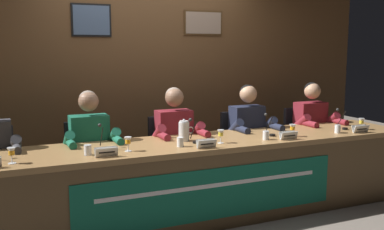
{
  "coord_description": "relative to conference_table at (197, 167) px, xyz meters",
  "views": [
    {
      "loc": [
        -1.64,
        -3.76,
        1.61
      ],
      "look_at": [
        0.0,
        0.0,
        0.99
      ],
      "focal_mm": 41.84,
      "sensor_mm": 36.0,
      "label": 1
    }
  ],
  "objects": [
    {
      "name": "microphone_center",
      "position": [
        0.0,
        0.07,
        0.29
      ],
      "size": [
        0.06,
        0.17,
        0.22
      ],
      "color": "black",
      "rests_on": "conference_table"
    },
    {
      "name": "panelist_center",
      "position": [
        -0.0,
        0.51,
        0.18
      ],
      "size": [
        0.51,
        0.48,
        1.22
      ],
      "color": "black",
      "rests_on": "ground_plane"
    },
    {
      "name": "nameplate_center",
      "position": [
        -0.01,
        -0.19,
        0.26
      ],
      "size": [
        0.17,
        0.06,
        0.08
      ],
      "color": "white",
      "rests_on": "conference_table"
    },
    {
      "name": "microphone_right",
      "position": [
        0.83,
        0.07,
        0.29
      ],
      "size": [
        0.06,
        0.17,
        0.22
      ],
      "color": "black",
      "rests_on": "conference_table"
    },
    {
      "name": "water_cup_left",
      "position": [
        -1.0,
        -0.04,
        0.26
      ],
      "size": [
        0.06,
        0.06,
        0.08
      ],
      "color": "silver",
      "rests_on": "conference_table"
    },
    {
      "name": "chair_center",
      "position": [
        -0.0,
        0.7,
        -0.1
      ],
      "size": [
        0.44,
        0.45,
        0.89
      ],
      "color": "black",
      "rests_on": "ground_plane"
    },
    {
      "name": "water_cup_right",
      "position": [
        0.67,
        -0.09,
        0.26
      ],
      "size": [
        0.06,
        0.06,
        0.08
      ],
      "color": "silver",
      "rests_on": "conference_table"
    },
    {
      "name": "ground_plane",
      "position": [
        -0.0,
        0.12,
        -0.52
      ],
      "size": [
        12.0,
        12.0,
        0.0
      ],
      "primitive_type": "plane",
      "color": "#70665B"
    },
    {
      "name": "microphone_far_right",
      "position": [
        1.75,
        0.07,
        0.29
      ],
      "size": [
        0.06,
        0.17,
        0.22
      ],
      "color": "black",
      "rests_on": "conference_table"
    },
    {
      "name": "chair_far_right",
      "position": [
        1.73,
        0.7,
        -0.1
      ],
      "size": [
        0.44,
        0.45,
        0.89
      ],
      "color": "black",
      "rests_on": "ground_plane"
    },
    {
      "name": "wall_back_panelled",
      "position": [
        -0.0,
        1.38,
        0.78
      ],
      "size": [
        5.83,
        0.14,
        2.6
      ],
      "color": "brown",
      "rests_on": "ground_plane"
    },
    {
      "name": "juice_glass_left",
      "position": [
        -0.66,
        -0.03,
        0.31
      ],
      "size": [
        0.06,
        0.06,
        0.12
      ],
      "color": "white",
      "rests_on": "conference_table"
    },
    {
      "name": "chair_left",
      "position": [
        -0.87,
        0.7,
        -0.1
      ],
      "size": [
        0.44,
        0.45,
        0.89
      ],
      "color": "black",
      "rests_on": "ground_plane"
    },
    {
      "name": "chair_right",
      "position": [
        0.87,
        0.7,
        -0.1
      ],
      "size": [
        0.44,
        0.45,
        0.89
      ],
      "color": "black",
      "rests_on": "ground_plane"
    },
    {
      "name": "water_cup_far_right",
      "position": [
        1.54,
        -0.1,
        0.26
      ],
      "size": [
        0.06,
        0.06,
        0.08
      ],
      "color": "silver",
      "rests_on": "conference_table"
    },
    {
      "name": "nameplate_left",
      "position": [
        -0.87,
        -0.16,
        0.26
      ],
      "size": [
        0.18,
        0.06,
        0.08
      ],
      "color": "white",
      "rests_on": "conference_table"
    },
    {
      "name": "juice_glass_right",
      "position": [
        1.0,
        -0.07,
        0.31
      ],
      "size": [
        0.06,
        0.06,
        0.12
      ],
      "color": "white",
      "rests_on": "conference_table"
    },
    {
      "name": "nameplate_right",
      "position": [
        0.88,
        -0.17,
        0.26
      ],
      "size": [
        0.18,
        0.06,
        0.08
      ],
      "color": "white",
      "rests_on": "conference_table"
    },
    {
      "name": "juice_glass_far_left",
      "position": [
        -1.58,
        -0.08,
        0.31
      ],
      "size": [
        0.06,
        0.06,
        0.12
      ],
      "color": "white",
      "rests_on": "conference_table"
    },
    {
      "name": "panelist_right",
      "position": [
        0.87,
        0.51,
        0.18
      ],
      "size": [
        0.51,
        0.48,
        1.22
      ],
      "color": "black",
      "rests_on": "ground_plane"
    },
    {
      "name": "conference_table",
      "position": [
        0.0,
        0.0,
        0.0
      ],
      "size": [
        4.63,
        0.8,
        0.74
      ],
      "color": "olive",
      "rests_on": "ground_plane"
    },
    {
      "name": "water_pitcher_central",
      "position": [
        -0.06,
        0.17,
        0.31
      ],
      "size": [
        0.15,
        0.1,
        0.21
      ],
      "color": "silver",
      "rests_on": "conference_table"
    },
    {
      "name": "juice_glass_far_right",
      "position": [
        1.9,
        -0.05,
        0.31
      ],
      "size": [
        0.06,
        0.06,
        0.12
      ],
      "color": "white",
      "rests_on": "conference_table"
    },
    {
      "name": "panelist_far_right",
      "position": [
        1.73,
        0.51,
        0.18
      ],
      "size": [
        0.51,
        0.48,
        1.22
      ],
      "color": "black",
      "rests_on": "ground_plane"
    },
    {
      "name": "panelist_left",
      "position": [
        -0.87,
        0.51,
        0.18
      ],
      "size": [
        0.51,
        0.48,
        1.22
      ],
      "color": "black",
      "rests_on": "ground_plane"
    },
    {
      "name": "water_cup_center",
      "position": [
        -0.19,
        -0.05,
        0.26
      ],
      "size": [
        0.06,
        0.06,
        0.08
      ],
      "color": "silver",
      "rests_on": "conference_table"
    },
    {
      "name": "juice_glass_center",
      "position": [
        0.21,
        -0.06,
        0.31
      ],
      "size": [
        0.06,
        0.06,
        0.12
      ],
      "color": "white",
      "rests_on": "conference_table"
    },
    {
      "name": "microphone_left",
      "position": [
        -0.85,
        0.11,
        0.29
      ],
      "size": [
        0.06,
        0.17,
        0.22
      ],
      "color": "black",
      "rests_on": "conference_table"
    },
    {
      "name": "nameplate_far_right",
      "position": [
        1.77,
        -0.17,
        0.26
      ],
      "size": [
        0.19,
        0.06,
        0.08
      ],
      "color": "white",
      "rests_on": "conference_table"
    }
  ]
}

